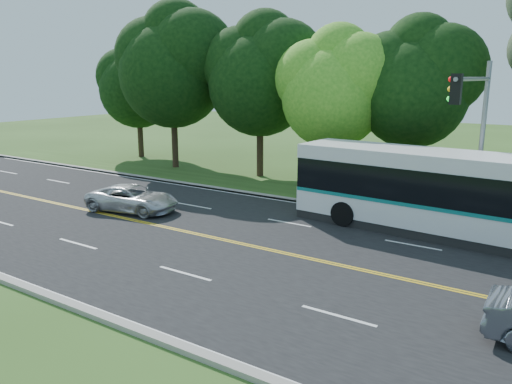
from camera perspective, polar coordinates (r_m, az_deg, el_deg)
The scene contains 11 objects.
ground at distance 19.23m, azimuth -0.08°, elevation -6.33°, with size 120.00×120.00×0.00m, color #304E1A.
road at distance 19.23m, azimuth -0.08°, elevation -6.30°, with size 60.00×14.00×0.02m, color black.
curb_north at distance 25.24m, azimuth 8.86°, elevation -1.57°, with size 60.00×0.30×0.15m, color gray.
curb_south at distance 14.25m, azimuth -16.53°, elevation -13.79°, with size 60.00×0.30×0.15m, color gray.
grass_verge at distance 26.89m, azimuth 10.50°, elevation -0.78°, with size 60.00×4.00×0.10m, color #304E1A.
lane_markings at distance 19.27m, azimuth -0.31°, elevation -6.21°, with size 57.60×13.82×0.00m.
tree_row at distance 31.20m, azimuth 4.35°, elevation 13.66°, with size 44.70×9.10×13.84m.
bougainvillea_hedge at distance 24.16m, azimuth 25.63°, elevation -1.82°, with size 9.50×2.25×1.50m.
traffic_signal at distance 20.93m, azimuth 23.76°, elevation 7.28°, with size 0.42×6.10×7.00m.
transit_bus at distance 21.51m, azimuth 21.54°, elevation -0.42°, with size 13.19×3.66×3.41m.
suv at distance 24.78m, azimuth -13.94°, elevation -0.72°, with size 2.08×4.50×1.25m, color silver.
Camera 1 is at (9.95, -15.17, 6.38)m, focal length 35.00 mm.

